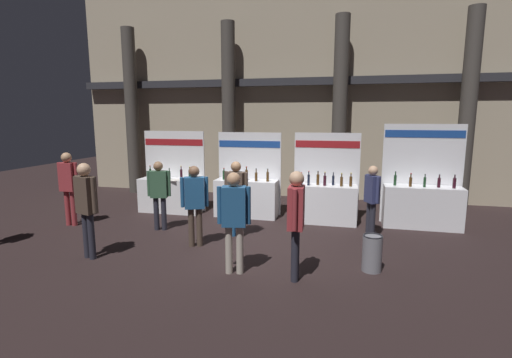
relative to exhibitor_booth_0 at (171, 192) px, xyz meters
The scene contains 15 objects.
ground_plane 3.57m from the exhibitor_booth_0, 37.70° to the right, with size 29.19×29.19×0.00m, color black.
hall_colonnade 4.87m from the exhibitor_booth_0, 45.81° to the left, with size 14.60×1.01×6.89m.
exhibitor_booth_0 is the anchor object (origin of this frame).
exhibitor_booth_1 2.22m from the exhibitor_booth_0, ahead, with size 1.77×0.66×2.26m.
exhibitor_booth_2 4.33m from the exhibitor_booth_0, ahead, with size 1.67×0.66×2.28m.
exhibitor_booth_3 6.66m from the exhibitor_booth_0, ahead, with size 1.89×0.66×2.51m.
trash_bin 6.12m from the exhibitor_booth_0, 29.63° to the right, with size 0.34×0.34×0.65m.
visitor_0 2.65m from the exhibitor_booth_0, 133.90° to the right, with size 0.54×0.26×1.83m.
visitor_1 3.17m from the exhibitor_booth_0, 54.78° to the right, with size 0.53×0.36×1.70m.
visitor_2 3.05m from the exhibitor_booth_0, 35.44° to the right, with size 0.57×0.30×1.71m.
visitor_3 5.51m from the exhibitor_booth_0, 42.38° to the right, with size 0.26×0.54×1.83m.
visitor_5 1.82m from the exhibitor_booth_0, 72.19° to the right, with size 0.54×0.30×1.65m.
visitor_6 5.51m from the exhibitor_booth_0, 10.36° to the right, with size 0.34×0.46×1.61m.
visitor_7 3.71m from the exhibitor_booth_0, 88.44° to the right, with size 0.53×0.32×1.84m.
visitor_8 4.78m from the exhibitor_booth_0, 50.89° to the right, with size 0.56×0.33×1.77m.
Camera 1 is at (2.01, -7.40, 2.69)m, focal length 26.19 mm.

